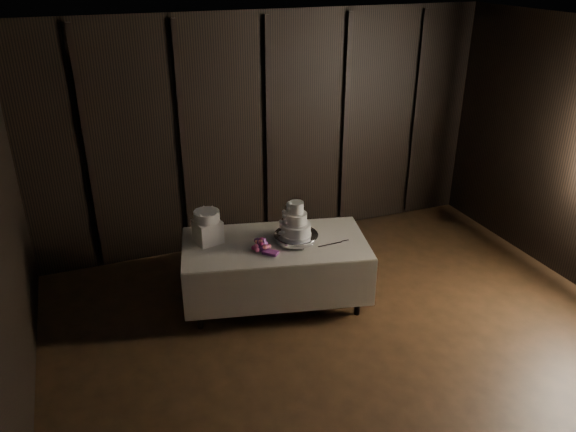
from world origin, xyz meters
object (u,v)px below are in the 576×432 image
Objects in this scene: display_table at (275,270)px; wedding_cake at (294,223)px; bouquet at (262,245)px; box_pedestal at (208,231)px; cake_stand at (296,238)px; small_cake at (207,216)px.

display_table is 0.62m from wedding_cake.
box_pedestal reaches higher than bouquet.
display_table is 5.96× the size of bouquet.
small_cake is (-0.88, 0.35, 0.26)m from cake_stand.
wedding_cake reaches higher than box_pedestal.
display_table is at bearing -22.62° from box_pedestal.
cake_stand reaches higher than display_table.
display_table is 0.86m from box_pedestal.
cake_stand is at bearing -21.38° from small_cake.
bouquet is 0.62m from box_pedestal.
bouquet reaches higher than cake_stand.
cake_stand is (0.22, -0.07, 0.39)m from display_table.
small_cake is (0.00, 0.00, 0.18)m from box_pedestal.
bouquet is at bearing -38.19° from box_pedestal.
cake_stand is 0.99m from small_cake.
bouquet is 0.67m from small_cake.
wedding_cake reaches higher than small_cake.
small_cake is (-0.86, 0.36, 0.07)m from wedding_cake.
box_pedestal reaches higher than cake_stand.
box_pedestal is (-0.67, 0.28, 0.47)m from display_table.
wedding_cake is 0.93m from small_cake.
wedding_cake is (0.19, -0.08, 0.58)m from display_table.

